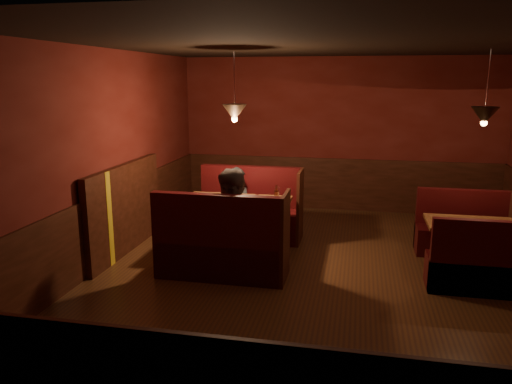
% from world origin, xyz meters
% --- Properties ---
extents(room, '(6.02, 7.02, 2.92)m').
position_xyz_m(room, '(-0.28, 0.05, 1.05)').
color(room, '#432719').
rests_on(room, ground).
extents(main_table, '(1.51, 0.92, 1.06)m').
position_xyz_m(main_table, '(-1.29, 0.57, 0.62)').
color(main_table, '#572A12').
rests_on(main_table, ground).
extents(main_bench_far, '(1.66, 0.59, 1.13)m').
position_xyz_m(main_bench_far, '(-1.27, 1.43, 0.36)').
color(main_bench_far, '#360A0B').
rests_on(main_bench_far, ground).
extents(main_bench_near, '(1.66, 0.59, 1.13)m').
position_xyz_m(main_bench_near, '(-1.27, -0.29, 0.36)').
color(main_bench_near, '#360A0B').
rests_on(main_bench_near, ground).
extents(second_table, '(1.18, 0.75, 0.66)m').
position_xyz_m(second_table, '(1.89, 0.60, 0.49)').
color(second_table, '#572A12').
rests_on(second_table, ground).
extents(second_bench_far, '(1.30, 0.49, 0.93)m').
position_xyz_m(second_bench_far, '(1.91, 1.31, 0.30)').
color(second_bench_far, '#360A0B').
rests_on(second_bench_far, ground).
extents(second_bench_near, '(1.30, 0.49, 0.93)m').
position_xyz_m(second_bench_near, '(1.91, -0.10, 0.30)').
color(second_bench_near, '#360A0B').
rests_on(second_bench_near, ground).
extents(diner_a, '(0.63, 0.50, 1.52)m').
position_xyz_m(diner_a, '(-1.46, 1.27, 0.76)').
color(diner_a, black).
rests_on(diner_a, ground).
extents(diner_b, '(0.88, 0.70, 1.74)m').
position_xyz_m(diner_b, '(-1.14, -0.10, 0.87)').
color(diner_b, '#403530').
rests_on(diner_b, ground).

